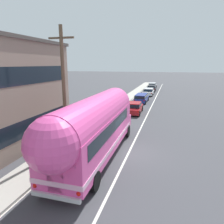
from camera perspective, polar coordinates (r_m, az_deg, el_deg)
ground_plane at (r=14.62m, az=4.77°, el=-11.20°), size 300.00×300.00×0.00m
lane_markings at (r=26.14m, az=6.24°, el=-0.15°), size 3.93×80.00×0.01m
sidewalk_slab at (r=24.94m, az=-1.48°, el=-0.56°), size 2.01×90.00×0.15m
utility_pole at (r=14.29m, az=-13.36°, el=6.40°), size 1.80×0.24×8.50m
painted_bus at (r=12.65m, az=-5.19°, el=-4.01°), size 2.65×12.40×4.12m
car_lead at (r=25.74m, az=6.15°, el=1.32°), size 2.05×4.56×1.37m
car_second at (r=33.13m, az=8.27°, el=4.05°), size 1.94×4.79×1.37m
car_third at (r=41.32m, az=10.24°, el=5.73°), size 2.00×4.82×1.37m
car_fourth at (r=47.57m, az=11.06°, el=6.72°), size 1.96×4.78×1.37m
car_fifth at (r=53.63m, az=11.29°, el=7.43°), size 1.89×4.79×1.37m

